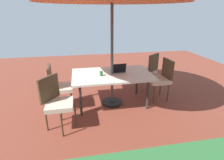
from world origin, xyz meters
TOP-DOWN VIEW (x-y plane):
  - ground_plane at (0.00, 0.00)m, footprint 10.00×10.00m
  - dining_table at (0.00, 0.00)m, footprint 1.72×1.06m
  - chair_west at (-1.19, -0.03)m, footprint 0.47×0.46m
  - chair_east at (1.15, 0.00)m, footprint 0.47×0.46m
  - chair_northeast at (1.12, 0.70)m, footprint 0.58×0.58m
  - chair_southwest at (-1.13, -0.71)m, footprint 0.58×0.58m
  - laptop at (-0.16, -0.09)m, footprint 0.33×0.26m
  - cup at (0.25, 0.08)m, footprint 0.07×0.07m

SIDE VIEW (x-z plane):
  - ground_plane at x=0.00m, z-range -0.02..0.00m
  - chair_west at x=-1.19m, z-range 0.06..1.04m
  - chair_east at x=1.15m, z-range 0.06..1.04m
  - chair_northeast at x=1.12m, z-range 0.06..1.04m
  - chair_southwest at x=-1.13m, z-range 0.06..1.04m
  - dining_table at x=0.00m, z-range 0.31..1.05m
  - laptop at x=-0.16m, z-range 0.67..0.89m
  - cup at x=0.25m, z-range 0.73..0.84m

